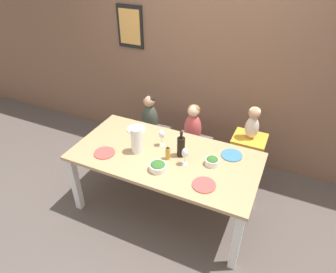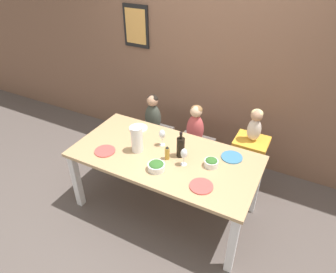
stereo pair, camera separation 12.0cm
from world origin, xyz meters
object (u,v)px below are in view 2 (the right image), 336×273
at_px(person_child_left, 153,113).
at_px(wine_bottle, 181,147).
at_px(wine_glass_near, 184,154).
at_px(dinner_plate_front_right, 201,186).
at_px(person_baby_right, 255,124).
at_px(chair_far_center, 194,147).
at_px(dinner_plate_back_left, 138,128).
at_px(person_child_center, 195,125).
at_px(paper_towel_roll, 137,139).
at_px(chair_right_highchair, 250,152).
at_px(dinner_plate_front_left, 105,151).
at_px(chair_far_left, 154,135).
at_px(wine_glass_far, 162,135).
at_px(dinner_plate_back_right, 232,157).
at_px(salad_bowl_large, 156,166).
at_px(salad_bowl_small, 211,162).

relative_size(person_child_left, wine_bottle, 1.77).
distance_m(wine_glass_near, dinner_plate_front_right, 0.35).
bearing_deg(dinner_plate_front_right, person_baby_right, 77.88).
bearing_deg(chair_far_center, dinner_plate_back_left, -142.61).
bearing_deg(person_child_center, paper_towel_roll, -112.34).
xyz_separation_m(chair_far_center, paper_towel_roll, (-0.31, -0.75, 0.47)).
bearing_deg(paper_towel_roll, chair_right_highchair, 37.75).
xyz_separation_m(chair_right_highchair, person_child_center, (-0.66, 0.00, 0.16)).
distance_m(dinner_plate_front_left, dinner_plate_back_left, 0.52).
bearing_deg(person_child_left, chair_far_left, -90.00).
bearing_deg(wine_glass_far, person_child_center, 76.26).
bearing_deg(dinner_plate_back_left, dinner_plate_front_left, -97.16).
height_order(wine_bottle, dinner_plate_front_left, wine_bottle).
bearing_deg(chair_far_left, dinner_plate_back_right, -20.53).
height_order(chair_far_left, wine_glass_far, wine_glass_far).
bearing_deg(chair_far_left, person_child_left, 90.00).
bearing_deg(person_child_center, wine_glass_near, -75.14).
bearing_deg(person_child_left, person_baby_right, 0.02).
distance_m(chair_far_left, dinner_plate_front_right, 1.44).
relative_size(chair_right_highchair, dinner_plate_back_right, 3.40).
bearing_deg(chair_far_center, person_baby_right, 0.11).
xyz_separation_m(chair_far_left, chair_right_highchair, (1.24, -0.00, 0.16)).
bearing_deg(person_baby_right, dinner_plate_back_right, -102.35).
bearing_deg(chair_right_highchair, wine_bottle, -131.15).
bearing_deg(dinner_plate_back_right, person_child_left, 159.44).
height_order(chair_far_center, dinner_plate_back_left, dinner_plate_back_left).
height_order(person_child_left, person_baby_right, person_baby_right).
xyz_separation_m(person_child_left, person_baby_right, (1.24, 0.00, 0.20)).
xyz_separation_m(paper_towel_roll, dinner_plate_back_left, (-0.22, 0.35, -0.13)).
bearing_deg(person_child_center, dinner_plate_front_right, -64.02).
height_order(chair_far_left, paper_towel_roll, paper_towel_roll).
distance_m(salad_bowl_large, dinner_plate_front_left, 0.60).
distance_m(person_child_center, dinner_plate_back_right, 0.71).
distance_m(dinner_plate_back_left, dinner_plate_back_right, 1.10).
bearing_deg(wine_glass_far, dinner_plate_front_left, -141.07).
distance_m(chair_far_left, wine_bottle, 1.03).
bearing_deg(dinner_plate_front_right, person_child_center, 115.98).
bearing_deg(paper_towel_roll, wine_glass_far, 48.86).
distance_m(person_child_left, salad_bowl_large, 1.09).
bearing_deg(person_baby_right, chair_right_highchair, -90.00).
relative_size(wine_glass_near, dinner_plate_front_right, 0.88).
height_order(chair_right_highchair, salad_bowl_small, salad_bowl_small).
height_order(person_baby_right, dinner_plate_back_right, person_baby_right).
relative_size(person_child_center, salad_bowl_small, 3.67).
bearing_deg(wine_bottle, wine_glass_near, -51.55).
bearing_deg(person_child_center, wine_bottle, -80.08).
xyz_separation_m(salad_bowl_large, dinner_plate_back_right, (0.57, 0.50, -0.04)).
height_order(person_child_center, wine_glass_near, person_child_center).
height_order(person_child_center, paper_towel_roll, paper_towel_roll).
xyz_separation_m(chair_far_left, dinner_plate_back_right, (1.14, -0.43, 0.34)).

